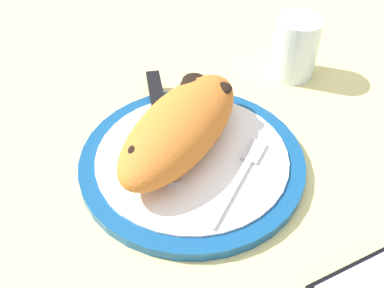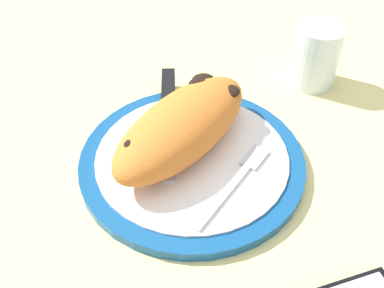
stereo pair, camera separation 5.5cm
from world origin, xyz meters
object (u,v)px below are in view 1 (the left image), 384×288
water_glass (295,51)px  fork (242,173)px  calzone (181,126)px  plate (192,160)px  knife (159,107)px

water_glass → fork: bearing=175.3°
calzone → water_glass: water_glass is taller
plate → calzone: bearing=56.6°
knife → water_glass: water_glass is taller
calzone → knife: bearing=41.7°
plate → calzone: 4.78cm
calzone → water_glass: bearing=-24.6°
plate → calzone: size_ratio=1.17×
water_glass → plate: bearing=160.3°
plate → water_glass: 26.46cm
fork → calzone: bearing=74.7°
calzone → fork: calzone is taller
calzone → knife: size_ratio=1.17×
plate → calzone: (1.24, 1.89, 4.21)cm
plate → knife: 10.47cm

